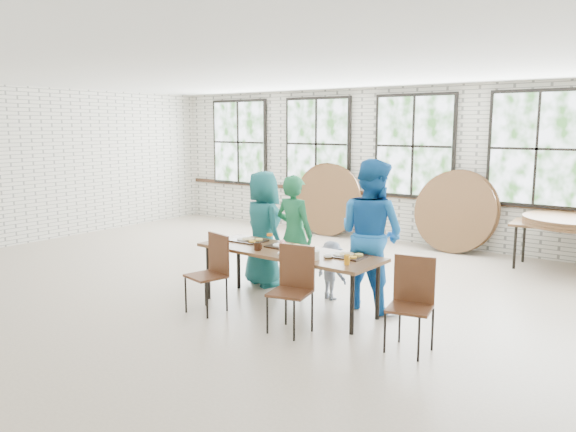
{
  "coord_description": "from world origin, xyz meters",
  "views": [
    {
      "loc": [
        4.43,
        -5.62,
        2.25
      ],
      "look_at": [
        0.0,
        0.4,
        1.05
      ],
      "focal_mm": 35.0,
      "sensor_mm": 36.0,
      "label": 1
    }
  ],
  "objects_px": {
    "chair_near_left": "(212,266)",
    "dining_table": "(288,254)",
    "storage_table": "(574,229)",
    "chair_near_right": "(293,281)"
  },
  "relations": [
    {
      "from": "dining_table",
      "to": "chair_near_left",
      "type": "height_order",
      "value": "chair_near_left"
    },
    {
      "from": "chair_near_right",
      "to": "dining_table",
      "type": "bearing_deg",
      "value": 118.93
    },
    {
      "from": "chair_near_left",
      "to": "chair_near_right",
      "type": "xyz_separation_m",
      "value": [
        1.19,
        0.04,
        0.0
      ]
    },
    {
      "from": "chair_near_right",
      "to": "storage_table",
      "type": "height_order",
      "value": "chair_near_right"
    },
    {
      "from": "chair_near_right",
      "to": "storage_table",
      "type": "xyz_separation_m",
      "value": [
        2.02,
        4.57,
        0.13
      ]
    },
    {
      "from": "chair_near_left",
      "to": "storage_table",
      "type": "height_order",
      "value": "chair_near_left"
    },
    {
      "from": "chair_near_left",
      "to": "dining_table",
      "type": "bearing_deg",
      "value": 53.99
    },
    {
      "from": "dining_table",
      "to": "storage_table",
      "type": "distance_m",
      "value": 4.73
    },
    {
      "from": "storage_table",
      "to": "dining_table",
      "type": "bearing_deg",
      "value": -126.65
    },
    {
      "from": "chair_near_left",
      "to": "storage_table",
      "type": "xyz_separation_m",
      "value": [
        3.21,
        4.61,
        0.13
      ]
    }
  ]
}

